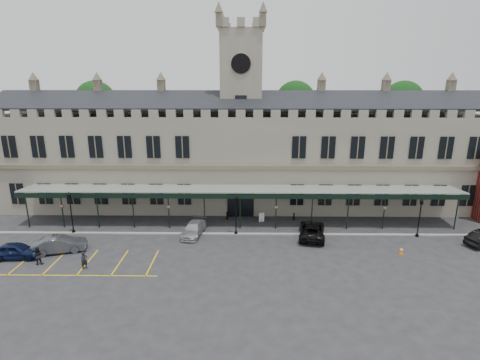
{
  "coord_description": "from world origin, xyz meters",
  "views": [
    {
      "loc": [
        0.53,
        -32.06,
        16.58
      ],
      "look_at": [
        0.0,
        6.0,
        6.0
      ],
      "focal_mm": 28.0,
      "sensor_mm": 36.0,
      "label": 1
    }
  ],
  "objects_px": {
    "station_building": "(241,156)",
    "clock_tower": "(241,105)",
    "lamp_post_left": "(71,209)",
    "car_left_b": "(60,244)",
    "car_van": "(312,230)",
    "person_b": "(38,256)",
    "sign_board": "(262,217)",
    "lamp_post_mid": "(236,211)",
    "lamp_post_right": "(420,214)",
    "traffic_cone": "(401,251)",
    "car_taxi": "(194,229)",
    "person_a": "(84,260)",
    "car_left_a": "(16,251)"
  },
  "relations": [
    {
      "from": "person_a",
      "to": "person_b",
      "type": "distance_m",
      "value": 4.63
    },
    {
      "from": "traffic_cone",
      "to": "car_taxi",
      "type": "distance_m",
      "value": 21.1
    },
    {
      "from": "station_building",
      "to": "car_left_b",
      "type": "relative_size",
      "value": 12.28
    },
    {
      "from": "person_a",
      "to": "person_b",
      "type": "relative_size",
      "value": 0.95
    },
    {
      "from": "lamp_post_mid",
      "to": "car_van",
      "type": "relative_size",
      "value": 0.82
    },
    {
      "from": "sign_board",
      "to": "car_taxi",
      "type": "relative_size",
      "value": 0.23
    },
    {
      "from": "lamp_post_right",
      "to": "car_left_b",
      "type": "xyz_separation_m",
      "value": [
        -36.5,
        -4.14,
        -1.76
      ]
    },
    {
      "from": "station_building",
      "to": "person_b",
      "type": "relative_size",
      "value": 35.22
    },
    {
      "from": "lamp_post_right",
      "to": "car_left_a",
      "type": "xyz_separation_m",
      "value": [
        -40.0,
        -5.46,
        -1.8
      ]
    },
    {
      "from": "person_a",
      "to": "car_left_b",
      "type": "bearing_deg",
      "value": 92.45
    },
    {
      "from": "clock_tower",
      "to": "lamp_post_left",
      "type": "distance_m",
      "value": 23.37
    },
    {
      "from": "lamp_post_mid",
      "to": "traffic_cone",
      "type": "relative_size",
      "value": 6.54
    },
    {
      "from": "traffic_cone",
      "to": "car_taxi",
      "type": "bearing_deg",
      "value": 168.34
    },
    {
      "from": "station_building",
      "to": "lamp_post_left",
      "type": "distance_m",
      "value": 21.26
    },
    {
      "from": "traffic_cone",
      "to": "car_van",
      "type": "relative_size",
      "value": 0.13
    },
    {
      "from": "car_left_b",
      "to": "car_van",
      "type": "distance_m",
      "value": 25.5
    },
    {
      "from": "station_building",
      "to": "traffic_cone",
      "type": "height_order",
      "value": "station_building"
    },
    {
      "from": "traffic_cone",
      "to": "lamp_post_mid",
      "type": "bearing_deg",
      "value": 164.75
    },
    {
      "from": "lamp_post_mid",
      "to": "car_van",
      "type": "height_order",
      "value": "lamp_post_mid"
    },
    {
      "from": "lamp_post_mid",
      "to": "person_a",
      "type": "height_order",
      "value": "lamp_post_mid"
    },
    {
      "from": "lamp_post_mid",
      "to": "sign_board",
      "type": "xyz_separation_m",
      "value": [
        2.93,
        3.75,
        -2.17
      ]
    },
    {
      "from": "lamp_post_left",
      "to": "lamp_post_mid",
      "type": "xyz_separation_m",
      "value": [
        17.79,
        -0.09,
        -0.13
      ]
    },
    {
      "from": "lamp_post_right",
      "to": "car_van",
      "type": "height_order",
      "value": "lamp_post_right"
    },
    {
      "from": "car_van",
      "to": "person_b",
      "type": "height_order",
      "value": "person_b"
    },
    {
      "from": "lamp_post_mid",
      "to": "person_a",
      "type": "distance_m",
      "value": 15.48
    },
    {
      "from": "sign_board",
      "to": "car_van",
      "type": "height_order",
      "value": "car_van"
    },
    {
      "from": "car_left_a",
      "to": "car_taxi",
      "type": "relative_size",
      "value": 0.96
    },
    {
      "from": "station_building",
      "to": "clock_tower",
      "type": "xyz_separation_m",
      "value": [
        0.0,
        0.09,
        6.64
      ]
    },
    {
      "from": "sign_board",
      "to": "car_left_b",
      "type": "xyz_separation_m",
      "value": [
        -20.0,
        -8.19,
        0.27
      ]
    },
    {
      "from": "clock_tower",
      "to": "car_left_a",
      "type": "relative_size",
      "value": 5.54
    },
    {
      "from": "lamp_post_right",
      "to": "car_van",
      "type": "bearing_deg",
      "value": -178.87
    },
    {
      "from": "station_building",
      "to": "lamp_post_left",
      "type": "bearing_deg",
      "value": -150.44
    },
    {
      "from": "car_van",
      "to": "clock_tower",
      "type": "bearing_deg",
      "value": -45.06
    },
    {
      "from": "car_taxi",
      "to": "car_van",
      "type": "xyz_separation_m",
      "value": [
        12.7,
        -0.39,
        0.09
      ]
    },
    {
      "from": "lamp_post_right",
      "to": "lamp_post_left",
      "type": "bearing_deg",
      "value": 179.4
    },
    {
      "from": "lamp_post_left",
      "to": "car_left_a",
      "type": "xyz_separation_m",
      "value": [
        -2.78,
        -5.85,
        -2.07
      ]
    },
    {
      "from": "lamp_post_left",
      "to": "sign_board",
      "type": "distance_m",
      "value": 21.17
    },
    {
      "from": "clock_tower",
      "to": "traffic_cone",
      "type": "height_order",
      "value": "clock_tower"
    },
    {
      "from": "sign_board",
      "to": "car_left_b",
      "type": "bearing_deg",
      "value": -171.08
    },
    {
      "from": "car_left_a",
      "to": "car_van",
      "type": "bearing_deg",
      "value": -83.65
    },
    {
      "from": "lamp_post_right",
      "to": "car_left_b",
      "type": "bearing_deg",
      "value": -173.52
    },
    {
      "from": "lamp_post_mid",
      "to": "traffic_cone",
      "type": "xyz_separation_m",
      "value": [
        16.1,
        -4.39,
        -2.36
      ]
    },
    {
      "from": "station_building",
      "to": "traffic_cone",
      "type": "bearing_deg",
      "value": -43.4
    },
    {
      "from": "sign_board",
      "to": "car_taxi",
      "type": "height_order",
      "value": "car_taxi"
    },
    {
      "from": "traffic_cone",
      "to": "person_b",
      "type": "relative_size",
      "value": 0.41
    },
    {
      "from": "station_building",
      "to": "lamp_post_mid",
      "type": "relative_size",
      "value": 13.17
    },
    {
      "from": "station_building",
      "to": "car_left_b",
      "type": "xyz_separation_m",
      "value": [
        -17.5,
        -14.87,
        -5.66
      ]
    },
    {
      "from": "car_left_b",
      "to": "lamp_post_mid",
      "type": "bearing_deg",
      "value": -92.88
    },
    {
      "from": "station_building",
      "to": "car_taxi",
      "type": "distance_m",
      "value": 13.03
    },
    {
      "from": "lamp_post_mid",
      "to": "person_b",
      "type": "relative_size",
      "value": 2.67
    }
  ]
}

